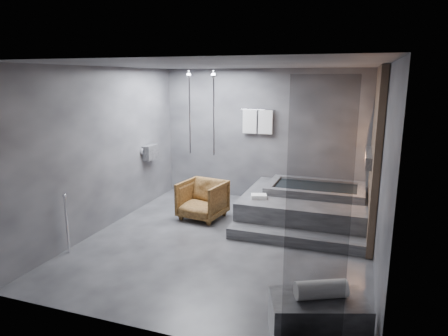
% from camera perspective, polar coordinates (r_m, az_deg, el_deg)
% --- Properties ---
extents(room, '(5.00, 5.04, 2.82)m').
position_cam_1_polar(room, '(6.28, 4.63, 4.65)').
color(room, '#2C2D2F').
rests_on(room, ground).
extents(tub_deck, '(2.20, 2.00, 0.50)m').
position_cam_1_polar(tub_deck, '(7.65, 11.52, -5.46)').
color(tub_deck, '#313234').
rests_on(tub_deck, ground).
extents(tub_step, '(2.20, 0.36, 0.18)m').
position_cam_1_polar(tub_step, '(6.61, 10.01, -9.87)').
color(tub_step, '#313234').
rests_on(tub_step, ground).
extents(concrete_bench, '(1.09, 0.82, 0.43)m').
position_cam_1_polar(concrete_bench, '(4.48, 13.27, -20.05)').
color(concrete_bench, '#2F2F31').
rests_on(concrete_bench, ground).
extents(driftwood_chair, '(0.88, 0.90, 0.72)m').
position_cam_1_polar(driftwood_chair, '(7.57, -3.09, -4.54)').
color(driftwood_chair, '#412810').
rests_on(driftwood_chair, ground).
extents(rolled_towel, '(0.55, 0.40, 0.19)m').
position_cam_1_polar(rolled_towel, '(4.33, 13.70, -16.51)').
color(rolled_towel, white).
rests_on(rolled_towel, concrete_bench).
extents(deck_towel, '(0.32, 0.27, 0.07)m').
position_cam_1_polar(deck_towel, '(7.19, 5.00, -4.06)').
color(deck_towel, white).
rests_on(deck_towel, tub_deck).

